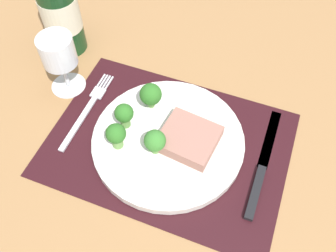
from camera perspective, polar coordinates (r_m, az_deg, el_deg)
name	(u,v)px	position (r cm, az deg, el deg)	size (l,w,h in cm)	color
ground_plane	(168,148)	(67.66, 0.01, -3.49)	(140.00, 110.00, 3.00)	#996D42
placemat	(168,144)	(66.26, 0.01, -2.75)	(42.28, 30.13, 0.30)	black
plate	(168,141)	(65.46, 0.02, -2.30)	(26.96, 26.96, 1.60)	silver
steak	(189,138)	(63.48, 3.23, -1.94)	(9.50, 8.74, 2.33)	#9E6B5B
broccoli_near_fork	(116,135)	(61.94, -8.05, -1.35)	(3.48, 3.48, 5.35)	#6B994C
broccoli_back_left	(125,113)	(64.50, -6.68, 2.04)	(3.38, 3.38, 5.20)	#5B8942
broccoli_center	(151,95)	(66.64, -2.70, 4.88)	(4.08, 4.08, 5.31)	#6B994C
broccoli_front_edge	(155,141)	(61.01, -2.04, -2.34)	(3.73, 3.73, 4.97)	#5B8942
fork	(87,109)	(71.85, -12.37, 2.53)	(2.40, 19.20, 0.50)	silver
knife	(261,170)	(65.06, 14.26, -6.60)	(1.80, 23.00, 0.80)	black
wine_bottle	(58,5)	(78.68, -16.66, 17.49)	(7.75, 7.75, 30.79)	#143819
wine_glass	(59,55)	(71.31, -16.59, 10.54)	(6.83, 6.83, 12.41)	silver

